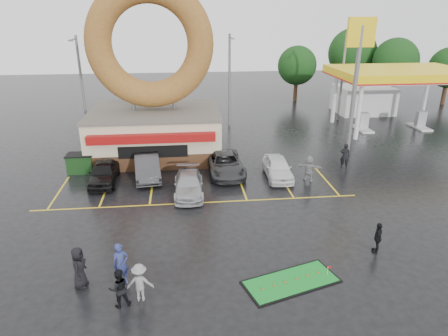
{
  "coord_description": "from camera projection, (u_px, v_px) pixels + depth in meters",
  "views": [
    {
      "loc": [
        -0.82,
        -18.67,
        10.99
      ],
      "look_at": [
        1.57,
        3.5,
        2.2
      ],
      "focal_mm": 32.0,
      "sensor_mm": 36.0,
      "label": 1
    }
  ],
  "objects": [
    {
      "name": "ground",
      "position": [
        202.0,
        231.0,
        21.38
      ],
      "size": [
        120.0,
        120.0,
        0.0
      ],
      "primitive_type": "plane",
      "color": "black",
      "rests_on": "ground"
    },
    {
      "name": "person_walker_near",
      "position": [
        309.0,
        168.0,
        27.38
      ],
      "size": [
        1.79,
        1.12,
        1.84
      ],
      "primitive_type": "imported",
      "rotation": [
        0.0,
        0.0,
        2.77
      ],
      "color": "gray",
      "rests_on": "ground"
    },
    {
      "name": "car_dgrey",
      "position": [
        147.0,
        167.0,
        28.07
      ],
      "size": [
        2.21,
        4.95,
        1.58
      ],
      "primitive_type": "imported",
      "rotation": [
        0.0,
        0.0,
        0.12
      ],
      "color": "#333235",
      "rests_on": "ground"
    },
    {
      "name": "person_blackjkt",
      "position": [
        119.0,
        288.0,
        15.69
      ],
      "size": [
        0.95,
        0.83,
        1.66
      ],
      "primitive_type": "imported",
      "rotation": [
        0.0,
        0.0,
        3.43
      ],
      "color": "black",
      "rests_on": "ground"
    },
    {
      "name": "car_grey",
      "position": [
        225.0,
        164.0,
        28.72
      ],
      "size": [
        2.61,
        5.41,
        1.49
      ],
      "primitive_type": "imported",
      "rotation": [
        0.0,
        0.0,
        0.03
      ],
      "color": "#313134",
      "rests_on": "ground"
    },
    {
      "name": "streetlight_mid",
      "position": [
        230.0,
        79.0,
        39.38
      ],
      "size": [
        0.4,
        2.21,
        9.0
      ],
      "color": "slate",
      "rests_on": "ground"
    },
    {
      "name": "person_walker_far",
      "position": [
        345.0,
        156.0,
        29.56
      ],
      "size": [
        0.84,
        0.74,
        1.95
      ],
      "primitive_type": "imported",
      "rotation": [
        0.0,
        0.0,
        2.67
      ],
      "color": "black",
      "rests_on": "ground"
    },
    {
      "name": "person_hoodie",
      "position": [
        140.0,
        283.0,
        16.01
      ],
      "size": [
        1.11,
        0.68,
        1.67
      ],
      "primitive_type": "imported",
      "rotation": [
        0.0,
        0.0,
        3.08
      ],
      "color": "gray",
      "rests_on": "ground"
    },
    {
      "name": "person_blue",
      "position": [
        121.0,
        264.0,
        16.94
      ],
      "size": [
        0.84,
        0.72,
        1.93
      ],
      "primitive_type": "imported",
      "rotation": [
        0.0,
        0.0,
        0.45
      ],
      "color": "navy",
      "rests_on": "ground"
    },
    {
      "name": "tree_far_c",
      "position": [
        352.0,
        53.0,
        52.89
      ],
      "size": [
        6.3,
        6.3,
        9.0
      ],
      "color": "#332114",
      "rests_on": "ground"
    },
    {
      "name": "person_cameraman",
      "position": [
        378.0,
        237.0,
        19.27
      ],
      "size": [
        0.71,
        1.0,
        1.58
      ],
      "primitive_type": "imported",
      "rotation": [
        0.0,
        0.0,
        -1.97
      ],
      "color": "black",
      "rests_on": "ground"
    },
    {
      "name": "streetlight_right",
      "position": [
        343.0,
        75.0,
        41.5
      ],
      "size": [
        0.4,
        2.21,
        9.0
      ],
      "color": "slate",
      "rests_on": "ground"
    },
    {
      "name": "car_black",
      "position": [
        104.0,
        172.0,
        27.19
      ],
      "size": [
        1.84,
        4.42,
        1.49
      ],
      "primitive_type": "imported",
      "rotation": [
        0.0,
        0.0,
        0.02
      ],
      "color": "black",
      "rests_on": "ground"
    },
    {
      "name": "person_bystander",
      "position": [
        79.0,
        267.0,
        16.79
      ],
      "size": [
        0.66,
        0.96,
        1.87
      ],
      "primitive_type": "imported",
      "rotation": [
        0.0,
        0.0,
        1.49
      ],
      "color": "black",
      "rests_on": "ground"
    },
    {
      "name": "car_silver",
      "position": [
        189.0,
        184.0,
        25.54
      ],
      "size": [
        1.91,
        4.53,
        1.3
      ],
      "primitive_type": "imported",
      "rotation": [
        0.0,
        0.0,
        -0.02
      ],
      "color": "#A3A4A8",
      "rests_on": "ground"
    },
    {
      "name": "tree_far_a",
      "position": [
        395.0,
        61.0,
        49.83
      ],
      "size": [
        5.6,
        5.6,
        8.0
      ],
      "color": "#332114",
      "rests_on": "ground"
    },
    {
      "name": "putting_green",
      "position": [
        291.0,
        281.0,
        17.34
      ],
      "size": [
        4.49,
        2.95,
        0.52
      ],
      "color": "black",
      "rests_on": "ground"
    },
    {
      "name": "car_white",
      "position": [
        278.0,
        168.0,
        28.04
      ],
      "size": [
        1.87,
        4.35,
        1.46
      ],
      "primitive_type": "imported",
      "rotation": [
        0.0,
        0.0,
        -0.03
      ],
      "color": "silver",
      "rests_on": "ground"
    },
    {
      "name": "tree_far_d",
      "position": [
        297.0,
        66.0,
        50.72
      ],
      "size": [
        4.9,
        4.9,
        7.0
      ],
      "color": "#332114",
      "rests_on": "ground"
    },
    {
      "name": "dumpster",
      "position": [
        81.0,
        164.0,
        29.02
      ],
      "size": [
        1.81,
        1.22,
        1.3
      ],
      "primitive_type": "cube",
      "rotation": [
        0.0,
        0.0,
        -0.01
      ],
      "color": "#173B16",
      "rests_on": "ground"
    },
    {
      "name": "gas_station",
      "position": [
        382.0,
        86.0,
        41.39
      ],
      "size": [
        12.3,
        13.65,
        5.9
      ],
      "color": "silver",
      "rests_on": "ground"
    },
    {
      "name": "streetlight_left",
      "position": [
        81.0,
        83.0,
        37.06
      ],
      "size": [
        0.4,
        2.21,
        9.0
      ],
      "color": "slate",
      "rests_on": "ground"
    },
    {
      "name": "donut_shop",
      "position": [
        154.0,
        100.0,
        31.45
      ],
      "size": [
        10.2,
        8.7,
        13.5
      ],
      "color": "#472B19",
      "rests_on": "ground"
    },
    {
      "name": "shell_sign",
      "position": [
        358.0,
        61.0,
        31.08
      ],
      "size": [
        2.2,
        0.36,
        10.6
      ],
      "color": "slate",
      "rests_on": "ground"
    }
  ]
}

